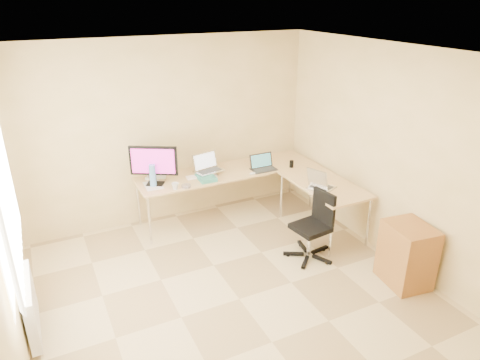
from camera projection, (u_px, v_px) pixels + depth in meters
name	position (u px, v px, depth m)	size (l,w,h in m)	color
floor	(239.00, 299.00, 4.81)	(4.50, 4.50, 0.00)	#CAB381
ceiling	(239.00, 56.00, 3.79)	(4.50, 4.50, 0.00)	white
wall_back	(169.00, 132.00, 6.16)	(4.50, 4.50, 0.00)	beige
wall_front	(416.00, 343.00, 2.45)	(4.50, 4.50, 0.00)	beige
wall_left	(0.00, 241.00, 3.45)	(4.50, 4.50, 0.00)	beige
wall_right	(399.00, 159.00, 5.15)	(4.50, 4.50, 0.00)	beige
desk_main	(228.00, 193.00, 6.49)	(2.65, 0.70, 0.73)	tan
desk_return	(322.00, 207.00, 6.06)	(0.70, 1.30, 0.73)	tan
monitor	(154.00, 166.00, 5.78)	(0.63, 0.20, 0.54)	black
book_stack	(206.00, 177.00, 6.04)	(0.23, 0.31, 0.05)	#297163
laptop_center	(209.00, 163.00, 6.13)	(0.39, 0.30, 0.25)	silver
laptop_black	(264.00, 163.00, 6.32)	(0.36, 0.26, 0.23)	black
keyboard	(202.00, 176.00, 6.13)	(0.43, 0.12, 0.02)	white
mouse	(253.00, 174.00, 6.19)	(0.09, 0.06, 0.03)	white
mug	(175.00, 186.00, 5.72)	(0.09, 0.09, 0.09)	silver
cd_stack	(186.00, 186.00, 5.79)	(0.13, 0.13, 0.03)	#B5B2D8
water_bottle	(153.00, 175.00, 5.77)	(0.09, 0.09, 0.31)	#588CC2
papers	(153.00, 185.00, 5.85)	(0.22, 0.32, 0.01)	silver
white_box	(158.00, 175.00, 6.10)	(0.21, 0.15, 0.08)	white
desk_fan	(147.00, 171.00, 6.01)	(0.19, 0.19, 0.25)	silver
black_cup	(291.00, 164.00, 6.44)	(0.06, 0.06, 0.10)	black
laptop_return	(322.00, 180.00, 5.72)	(0.29, 0.37, 0.25)	#B5B5B5
office_chair	(311.00, 222.00, 5.40)	(0.52, 0.52, 0.87)	black
cabinet	(407.00, 255.00, 4.97)	(0.44, 0.54, 0.75)	brown
radiator	(30.00, 306.00, 4.18)	(0.09, 0.80, 0.55)	white
window	(1.00, 192.00, 3.70)	(0.10, 1.80, 1.40)	white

